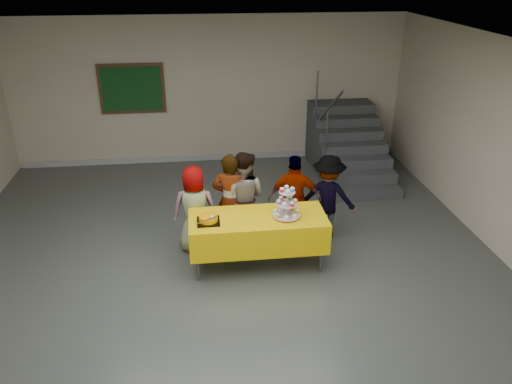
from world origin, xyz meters
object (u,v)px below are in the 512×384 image
at_px(cupcake_stand, 287,205).
at_px(schoolchild_e, 328,197).
at_px(schoolchild_a, 195,209).
at_px(schoolchild_d, 295,199).
at_px(bear_cake, 208,218).
at_px(staircase, 346,147).
at_px(bake_table, 258,230).
at_px(schoolchild_b, 230,201).
at_px(schoolchild_c, 243,198).
at_px(noticeboard, 132,89).

xyz_separation_m(cupcake_stand, schoolchild_e, (0.78, 0.75, -0.28)).
relative_size(schoolchild_a, schoolchild_d, 0.96).
bearing_deg(cupcake_stand, bear_cake, -178.73).
relative_size(cupcake_stand, schoolchild_e, 0.33).
bearing_deg(staircase, schoolchild_e, -112.06).
height_order(bake_table, schoolchild_b, schoolchild_b).
bearing_deg(bake_table, schoolchild_d, 46.04).
bearing_deg(schoolchild_c, bear_cake, 76.31).
distance_m(cupcake_stand, schoolchild_c, 0.94).
bearing_deg(schoolchild_e, schoolchild_c, 19.66).
bearing_deg(noticeboard, schoolchild_a, -72.08).
xyz_separation_m(bake_table, schoolchild_e, (1.16, 0.70, 0.11)).
relative_size(bear_cake, staircase, 0.15).
distance_m(schoolchild_b, noticeboard, 4.01).
bearing_deg(schoolchild_b, staircase, -117.94).
bearing_deg(bake_table, noticeboard, 115.94).
height_order(schoolchild_a, schoolchild_b, schoolchild_b).
height_order(bake_table, schoolchild_c, schoolchild_c).
xyz_separation_m(schoolchild_c, staircase, (2.36, 2.61, -0.24)).
height_order(bake_table, noticeboard, noticeboard).
bearing_deg(cupcake_stand, schoolchild_c, 124.63).
height_order(schoolchild_c, schoolchild_e, schoolchild_c).
bearing_deg(schoolchild_e, noticeboard, -27.52).
relative_size(bake_table, staircase, 0.78).
bearing_deg(schoolchild_b, bear_cake, 79.56).
distance_m(bear_cake, schoolchild_c, 0.95).
height_order(cupcake_stand, schoolchild_a, schoolchild_a).
distance_m(bear_cake, schoolchild_d, 1.52).
relative_size(cupcake_stand, schoolchild_a, 0.34).
bearing_deg(schoolchild_a, cupcake_stand, 159.02).
height_order(cupcake_stand, schoolchild_c, schoolchild_c).
xyz_separation_m(cupcake_stand, schoolchild_c, (-0.52, 0.75, -0.22)).
height_order(schoolchild_b, schoolchild_c, schoolchild_b).
relative_size(schoolchild_d, schoolchild_e, 1.03).
height_order(schoolchild_c, noticeboard, noticeboard).
xyz_separation_m(schoolchild_d, noticeboard, (-2.66, 3.49, 0.91)).
bearing_deg(schoolchild_b, schoolchild_e, -161.54).
distance_m(cupcake_stand, schoolchild_a, 1.40).
relative_size(schoolchild_c, schoolchild_d, 1.06).
xyz_separation_m(bear_cake, staircase, (2.90, 3.39, -0.34)).
relative_size(bake_table, schoolchild_e, 1.41).
height_order(cupcake_stand, schoolchild_b, schoolchild_b).
bearing_deg(bear_cake, noticeboard, 107.68).
relative_size(cupcake_stand, bear_cake, 1.24).
distance_m(cupcake_stand, schoolchild_e, 1.12).
bearing_deg(noticeboard, schoolchild_b, -64.40).
bearing_deg(schoolchild_d, staircase, -112.30).
bearing_deg(noticeboard, schoolchild_d, -52.62).
distance_m(cupcake_stand, noticeboard, 4.89).
bearing_deg(bake_table, schoolchild_e, 31.16).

